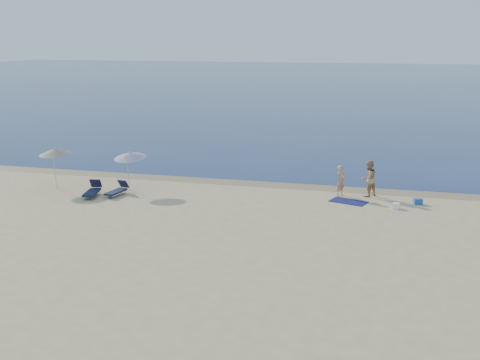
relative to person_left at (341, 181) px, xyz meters
name	(u,v)px	position (x,y,z in m)	size (l,w,h in m)	color
ground	(148,349)	(-3.61, -17.81, -0.84)	(160.00, 160.00, 0.00)	tan
sea	(362,82)	(-3.61, 82.19, -0.84)	(240.00, 160.00, 0.01)	#0D1E50
wet_sand_strip	(280,185)	(-3.61, 1.59, -0.84)	(240.00, 1.60, 0.00)	#847254
person_left	(341,181)	(0.00, 0.00, 0.00)	(0.61, 0.40, 1.68)	tan
person_right	(369,178)	(1.44, 0.33, 0.14)	(0.95, 0.74, 1.97)	tan
beach_towel	(348,202)	(0.52, -1.07, -0.83)	(1.85, 1.03, 0.03)	#0F144E
white_bag	(396,206)	(2.94, -1.75, -0.70)	(0.33, 0.28, 0.28)	white
blue_cooler	(418,201)	(4.02, -0.63, -0.69)	(0.42, 0.30, 0.30)	#2051B0
umbrella_near	(130,155)	(-11.49, -1.65, 1.16)	(2.02, 2.04, 2.34)	silver
umbrella_far	(55,151)	(-15.83, -2.18, 1.26)	(2.37, 2.38, 2.38)	silver
lounger_left	(93,191)	(-12.97, -3.37, -0.55)	(0.95, 1.91, 0.80)	#141B38
lounger_right	(117,190)	(-11.77, -2.85, -0.58)	(0.80, 1.72, 0.73)	#161F3C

